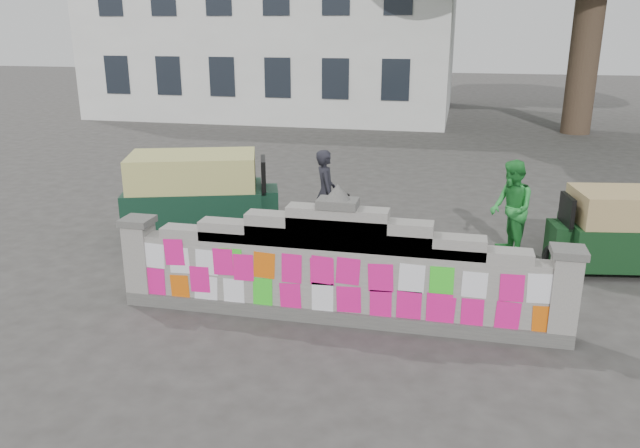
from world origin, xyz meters
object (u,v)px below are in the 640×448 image
object	(u,v)px
cyclist_rider	(325,205)
rickshaw_left	(199,195)
rickshaw_right	(628,230)
pedestrian	(511,209)
cyclist_bike	(325,221)

from	to	relation	value
cyclist_rider	rickshaw_left	bearing A→B (deg)	72.02
rickshaw_left	rickshaw_right	size ratio (longest dim) A/B	1.20
pedestrian	rickshaw_right	distance (m)	1.95
cyclist_bike	rickshaw_right	world-z (taller)	rickshaw_right
rickshaw_left	rickshaw_right	bearing A→B (deg)	-18.24
pedestrian	rickshaw_right	world-z (taller)	pedestrian
pedestrian	cyclist_rider	bearing A→B (deg)	-103.11
cyclist_bike	pedestrian	bearing A→B (deg)	-106.79
cyclist_bike	rickshaw_right	bearing A→B (deg)	-111.61
cyclist_rider	rickshaw_left	distance (m)	2.53
pedestrian	rickshaw_left	distance (m)	5.92
rickshaw_left	cyclist_rider	bearing A→B (deg)	-15.78
pedestrian	rickshaw_left	size ratio (longest dim) A/B	0.56
rickshaw_left	rickshaw_right	world-z (taller)	rickshaw_left
cyclist_rider	rickshaw_right	bearing A→B (deg)	-111.61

